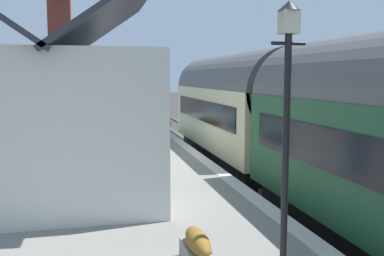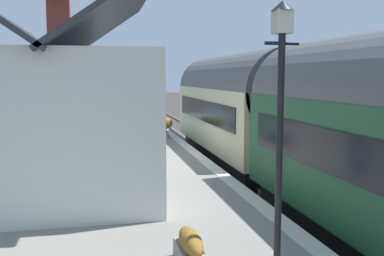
# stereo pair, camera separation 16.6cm
# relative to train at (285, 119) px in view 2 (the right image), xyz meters

# --- Properties ---
(ground_plane) EXTENTS (160.00, 160.00, 0.00)m
(ground_plane) POSITION_rel_train_xyz_m (3.01, 0.90, -2.22)
(ground_plane) COLOR #383330
(platform) EXTENTS (32.00, 6.31, 0.80)m
(platform) POSITION_rel_train_xyz_m (3.01, 5.05, -1.82)
(platform) COLOR gray
(platform) RESTS_ON ground
(platform_edge_coping) EXTENTS (32.00, 0.36, 0.02)m
(platform_edge_coping) POSITION_rel_train_xyz_m (3.01, 2.08, -1.41)
(platform_edge_coping) COLOR beige
(platform_edge_coping) RESTS_ON platform
(rail_near) EXTENTS (52.00, 0.08, 0.14)m
(rail_near) POSITION_rel_train_xyz_m (3.01, -0.72, -2.15)
(rail_near) COLOR gray
(rail_near) RESTS_ON ground
(rail_far) EXTENTS (52.00, 0.08, 0.14)m
(rail_far) POSITION_rel_train_xyz_m (3.01, 0.72, -2.15)
(rail_far) COLOR gray
(rail_far) RESTS_ON ground
(train) EXTENTS (19.52, 2.73, 4.32)m
(train) POSITION_rel_train_xyz_m (0.00, 0.00, 0.00)
(train) COLOR black
(train) RESTS_ON ground
(station_building) EXTENTS (6.65, 4.50, 5.86)m
(station_building) POSITION_rel_train_xyz_m (-1.08, 6.26, 0.30)
(station_building) COLOR silver
(station_building) RESTS_ON platform
(bench_platform_end) EXTENTS (1.41, 0.47, 0.88)m
(bench_platform_end) POSITION_rel_train_xyz_m (8.39, 4.06, -0.94)
(bench_platform_end) COLOR teal
(bench_platform_end) RESTS_ON platform
(bench_mid_platform) EXTENTS (1.42, 0.49, 0.88)m
(bench_mid_platform) POSITION_rel_train_xyz_m (11.96, 3.90, -0.94)
(bench_mid_platform) COLOR teal
(bench_mid_platform) RESTS_ON platform
(bench_near_building) EXTENTS (1.40, 0.43, 0.88)m
(bench_near_building) POSITION_rel_train_xyz_m (4.32, 4.25, -0.94)
(bench_near_building) COLOR teal
(bench_near_building) RESTS_ON platform
(planter_bench_right) EXTENTS (0.61, 0.61, 0.89)m
(planter_bench_right) POSITION_rel_train_xyz_m (6.85, 2.51, -0.92)
(planter_bench_right) COLOR gray
(planter_bench_right) RESTS_ON platform
(planter_edge_far) EXTENTS (0.95, 0.32, 0.58)m
(planter_edge_far) POSITION_rel_train_xyz_m (11.18, 5.47, -1.14)
(planter_edge_far) COLOR gray
(planter_edge_far) RESTS_ON platform
(planter_under_sign) EXTENTS (0.56, 0.56, 0.81)m
(planter_under_sign) POSITION_rel_train_xyz_m (10.69, 4.88, -1.01)
(planter_under_sign) COLOR gray
(planter_under_sign) RESTS_ON platform
(planter_edge_near) EXTENTS (0.63, 0.63, 0.98)m
(planter_edge_near) POSITION_rel_train_xyz_m (6.34, 4.21, -0.90)
(planter_edge_near) COLOR gray
(planter_edge_near) RESTS_ON platform
(planter_corner_building) EXTENTS (0.57, 0.57, 0.84)m
(planter_corner_building) POSITION_rel_train_xyz_m (10.39, 5.96, -0.97)
(planter_corner_building) COLOR #9E5138
(planter_corner_building) RESTS_ON platform
(planter_by_door) EXTENTS (1.05, 0.32, 0.54)m
(planter_by_door) POSITION_rel_train_xyz_m (-6.23, 4.12, -1.16)
(planter_by_door) COLOR gray
(planter_by_door) RESTS_ON platform
(planter_bench_left) EXTENTS (0.54, 0.54, 0.76)m
(planter_bench_left) POSITION_rel_train_xyz_m (8.46, 2.44, -1.00)
(planter_bench_left) COLOR teal
(planter_bench_left) RESTS_ON platform
(lamp_post_platform) EXTENTS (0.32, 0.50, 3.68)m
(lamp_post_platform) POSITION_rel_train_xyz_m (-6.16, 2.82, 1.16)
(lamp_post_platform) COLOR black
(lamp_post_platform) RESTS_ON platform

